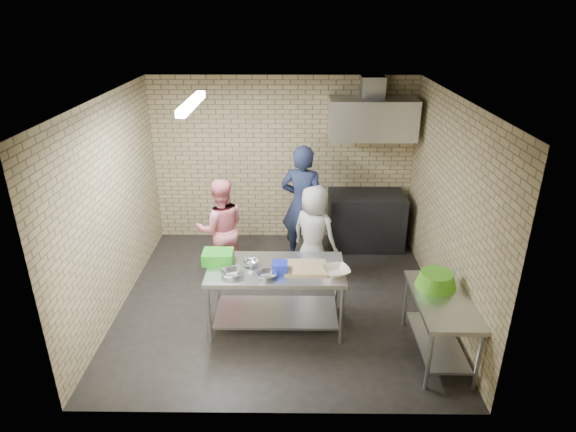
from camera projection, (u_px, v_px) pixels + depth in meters
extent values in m
plane|color=black|center=(280.00, 299.00, 6.60)|extent=(4.20, 4.20, 0.00)
plane|color=black|center=(279.00, 98.00, 5.52)|extent=(4.20, 4.20, 0.00)
cube|color=tan|center=(283.00, 160.00, 7.89)|extent=(4.20, 0.06, 2.70)
cube|color=tan|center=(274.00, 296.00, 4.23)|extent=(4.20, 0.06, 2.70)
cube|color=tan|center=(112.00, 207.00, 6.08)|extent=(0.06, 4.00, 2.70)
cube|color=tan|center=(449.00, 208.00, 6.04)|extent=(0.06, 4.00, 2.70)
cube|color=silver|center=(276.00, 297.00, 5.92)|extent=(1.63, 0.81, 0.81)
cube|color=silver|center=(439.00, 327.00, 5.42)|extent=(0.60, 1.20, 0.75)
cube|color=black|center=(366.00, 220.00, 7.92)|extent=(1.20, 0.70, 0.90)
cube|color=silver|center=(372.00, 119.00, 7.30)|extent=(1.30, 0.60, 0.60)
cube|color=#A5A8AD|center=(373.00, 86.00, 7.26)|extent=(0.35, 0.30, 0.30)
cube|color=#3F2B19|center=(389.00, 128.00, 7.55)|extent=(0.80, 0.20, 0.04)
cube|color=white|center=(192.00, 103.00, 5.55)|extent=(0.10, 1.25, 0.08)
cube|color=green|center=(218.00, 257.00, 5.85)|extent=(0.36, 0.27, 0.14)
cube|color=#1729B1|center=(280.00, 267.00, 5.65)|extent=(0.18, 0.18, 0.12)
cube|color=tan|center=(305.00, 267.00, 5.73)|extent=(0.50, 0.38, 0.03)
imported|color=silver|center=(232.00, 273.00, 5.57)|extent=(0.32, 0.32, 0.06)
imported|color=silver|center=(251.00, 263.00, 5.80)|extent=(0.24, 0.24, 0.06)
imported|color=silver|center=(266.00, 275.00, 5.55)|extent=(0.29, 0.29, 0.06)
imported|color=beige|center=(336.00, 271.00, 5.60)|extent=(0.39, 0.39, 0.08)
cylinder|color=#B22619|center=(373.00, 121.00, 7.51)|extent=(0.07, 0.07, 0.18)
cylinder|color=green|center=(399.00, 122.00, 7.51)|extent=(0.06, 0.06, 0.15)
imported|color=black|center=(303.00, 205.00, 7.27)|extent=(0.77, 0.62, 1.84)
imported|color=pink|center=(221.00, 229.00, 6.92)|extent=(0.84, 0.72, 1.49)
imported|color=silver|center=(314.00, 234.00, 6.83)|extent=(0.83, 0.77, 1.42)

